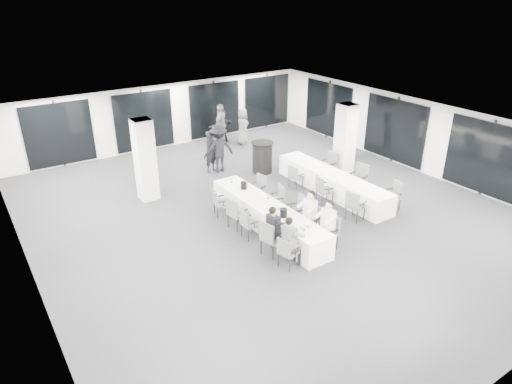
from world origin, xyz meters
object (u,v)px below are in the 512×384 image
(chair_main_left_fourth, at_px, (235,212))
(chair_main_left_mid, at_px, (248,222))
(chair_main_right_near, at_px, (331,229))
(ice_bucket_far, at_px, (244,185))
(chair_side_right_mid, at_px, (359,177))
(standing_guest_f, at_px, (222,124))
(cocktail_table, at_px, (262,157))
(standing_guest_h, at_px, (350,136))
(chair_main_right_second, at_px, (312,219))
(standing_guest_g, at_px, (146,153))
(standing_guest_c, at_px, (219,145))
(chair_side_left_mid, at_px, (323,188))
(chair_side_right_far, at_px, (329,164))
(chair_main_right_fourth, at_px, (278,198))
(chair_side_left_near, at_px, (354,204))
(chair_main_left_near, at_px, (287,251))
(chair_main_left_second, at_px, (270,236))
(chair_main_right_far, at_px, (259,187))
(banquet_table_side, at_px, (332,183))
(standing_guest_e, at_px, (243,124))
(standing_guest_a, at_px, (211,149))
(ice_bucket_near, at_px, (283,213))
(banquet_table_main, at_px, (267,216))
(chair_main_left_far, at_px, (219,201))
(chair_main_right_mid, at_px, (298,209))
(standing_guest_d, at_px, (221,122))
(chair_side_left_far, at_px, (295,176))
(chair_side_right_near, at_px, (394,194))

(chair_main_left_fourth, bearing_deg, chair_main_left_mid, -9.80)
(chair_main_right_near, distance_m, ice_bucket_far, 3.38)
(chair_side_right_mid, distance_m, standing_guest_f, 7.61)
(cocktail_table, bearing_deg, standing_guest_h, -9.56)
(chair_main_right_second, xyz_separation_m, standing_guest_g, (-2.38, 6.80, 0.50))
(standing_guest_c, relative_size, standing_guest_f, 1.21)
(chair_side_left_mid, xyz_separation_m, chair_side_right_far, (1.67, 1.54, 0.04))
(chair_main_right_fourth, height_order, standing_guest_g, standing_guest_g)
(chair_main_left_fourth, relative_size, chair_main_right_fourth, 1.06)
(chair_side_left_near, distance_m, standing_guest_f, 8.96)
(chair_main_left_near, bearing_deg, chair_side_right_mid, 100.61)
(chair_main_left_second, relative_size, chair_main_right_far, 1.11)
(banquet_table_side, height_order, standing_guest_g, standing_guest_g)
(standing_guest_f, bearing_deg, chair_main_right_fourth, 58.60)
(chair_main_left_mid, height_order, standing_guest_e, standing_guest_e)
(chair_side_left_near, relative_size, standing_guest_a, 0.53)
(chair_main_left_mid, distance_m, ice_bucket_near, 1.08)
(chair_main_right_near, distance_m, chair_side_right_mid, 3.98)
(banquet_table_main, relative_size, cocktail_table, 4.11)
(chair_main_left_far, xyz_separation_m, chair_main_right_far, (1.65, 0.18, 0.03))
(chair_main_left_near, xyz_separation_m, chair_main_left_far, (-0.00, 3.53, -0.00))
(ice_bucket_far, bearing_deg, chair_side_right_mid, -14.83)
(chair_main_left_fourth, height_order, standing_guest_a, standing_guest_a)
(chair_main_left_far, bearing_deg, chair_side_right_far, 107.71)
(chair_main_right_near, xyz_separation_m, chair_main_right_mid, (0.00, 1.45, 0.03))
(chair_main_left_far, bearing_deg, cocktail_table, 138.65)
(standing_guest_d, bearing_deg, standing_guest_g, -14.02)
(chair_main_left_mid, bearing_deg, chair_main_right_mid, 82.27)
(chair_side_left_far, height_order, standing_guest_d, standing_guest_d)
(banquet_table_side, relative_size, standing_guest_e, 2.68)
(chair_main_right_second, bearing_deg, cocktail_table, -26.76)
(chair_side_right_far, relative_size, standing_guest_a, 0.55)
(chair_side_right_near, bearing_deg, ice_bucket_near, 99.00)
(banquet_table_side, bearing_deg, standing_guest_a, 121.52)
(chair_side_left_near, height_order, standing_guest_g, standing_guest_g)
(chair_main_right_near, height_order, chair_side_left_near, chair_side_left_near)
(chair_main_left_near, relative_size, chair_main_right_far, 0.94)
(cocktail_table, height_order, standing_guest_d, standing_guest_d)
(cocktail_table, relative_size, chair_main_right_second, 1.34)
(standing_guest_d, distance_m, standing_guest_g, 4.72)
(chair_main_left_far, bearing_deg, chair_side_left_far, 109.42)
(banquet_table_side, distance_m, standing_guest_a, 4.89)
(cocktail_table, relative_size, chair_main_right_mid, 1.24)
(chair_main_right_far, distance_m, standing_guest_e, 6.13)
(chair_main_left_second, relative_size, standing_guest_a, 0.55)
(chair_main_right_fourth, distance_m, standing_guest_f, 7.52)
(standing_guest_g, bearing_deg, chair_main_right_mid, -42.97)
(chair_main_left_far, relative_size, chair_side_left_mid, 0.90)
(chair_main_left_mid, relative_size, chair_side_right_far, 0.86)
(chair_main_left_fourth, xyz_separation_m, chair_side_left_near, (3.33, -1.61, -0.00))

